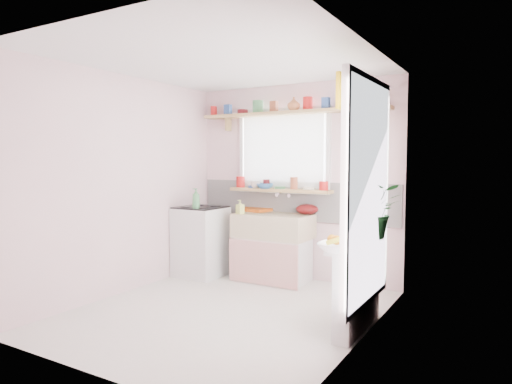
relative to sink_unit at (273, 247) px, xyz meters
The scene contains 19 objects.
room 1.31m from the sink_unit, 28.17° to the right, with size 3.20×3.20×3.20m.
sink_unit is the anchor object (origin of this frame).
cooker 0.98m from the sink_unit, 165.62° to the right, with size 0.58×0.58×0.93m.
radiator_ledge 1.82m from the sink_unit, 37.05° to the right, with size 0.22×0.95×0.78m.
windowsill 0.73m from the sink_unit, 90.00° to the left, with size 1.40×0.22×0.04m, color tan.
pine_shelf 1.70m from the sink_unit, 49.64° to the left, with size 2.52×0.24×0.04m, color tan.
shelf_crockery 1.78m from the sink_unit, 49.64° to the left, with size 2.47×0.11×0.12m.
sill_crockery 0.81m from the sink_unit, 95.28° to the left, with size 1.35×0.11×0.12m.
dish_tray 0.61m from the sink_unit, 152.78° to the left, with size 0.41×0.31×0.04m, color #D35712.
colander 0.64m from the sink_unit, 28.84° to the left, with size 0.28×0.28×0.13m, color #5C0F11.
jade_plant 1.74m from the sink_unit, 25.11° to the right, with size 0.48×0.42×0.54m, color #245A25.
fruit_bowl 2.08m from the sink_unit, 46.97° to the right, with size 0.31×0.31×0.07m, color white.
herb_pot 2.15m from the sink_unit, 45.26° to the right, with size 0.12×0.08×0.22m, color #2D6327.
soap_bottle_sink 0.66m from the sink_unit, 152.23° to the right, with size 0.08×0.08×0.18m, color #DEEE6A.
sill_cup 0.85m from the sink_unit, 159.00° to the left, with size 0.11×0.11×0.09m, color beige.
sill_bowl 0.79m from the sink_unit, 146.10° to the left, with size 0.21×0.21×0.07m, color #3268A4.
shelf_vase 1.81m from the sink_unit, 27.76° to the left, with size 0.16×0.16×0.16m, color #AF6136.
cooker_bottle 1.15m from the sink_unit, 151.55° to the right, with size 0.10×0.10×0.26m, color #458A52.
fruit 2.09m from the sink_unit, 46.73° to the right, with size 0.20×0.14×0.10m.
Camera 1 is at (2.54, -3.73, 1.53)m, focal length 32.00 mm.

